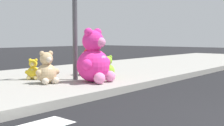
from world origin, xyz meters
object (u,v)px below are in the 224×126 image
Objects in this scene: sign_pole at (75,4)px; plush_tan at (47,70)px; plush_lime at (107,69)px; plush_yellow at (33,71)px; plush_pink_large at (94,61)px; plush_red at (88,64)px.

sign_pole is 1.62m from plush_tan.
plush_yellow is at bearing 139.36° from plush_lime.
plush_pink_large is (0.02, -0.58, -1.24)m from sign_pole.
plush_tan is at bearing 165.61° from plush_lime.
plush_red is at bearing 51.20° from plush_pink_large.
plush_red is at bearing 83.53° from plush_lime.
plush_pink_large is 0.78m from plush_lime.
plush_pink_large reaches higher than plush_lime.
sign_pole is at bearing 91.64° from plush_pink_large.
plush_yellow is (-0.61, 1.36, -0.27)m from plush_pink_large.
plush_tan is at bearing -102.81° from plush_yellow.
plush_yellow is 0.89× the size of plush_lime.
plush_tan is 1.27× the size of plush_lime.
plush_pink_large reaches higher than plush_tan.
plush_red is 1.44m from plush_yellow.
sign_pole is 5.99× the size of plush_lime.
plush_lime is at bearing -14.39° from plush_tan.
plush_lime is (1.30, -1.12, 0.02)m from plush_yellow.
plush_yellow is at bearing 127.27° from sign_pole.
plush_tan is at bearing -167.40° from plush_red.
plush_lime is at bearing 19.22° from plush_pink_large.
sign_pole is 6.76× the size of plush_yellow.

